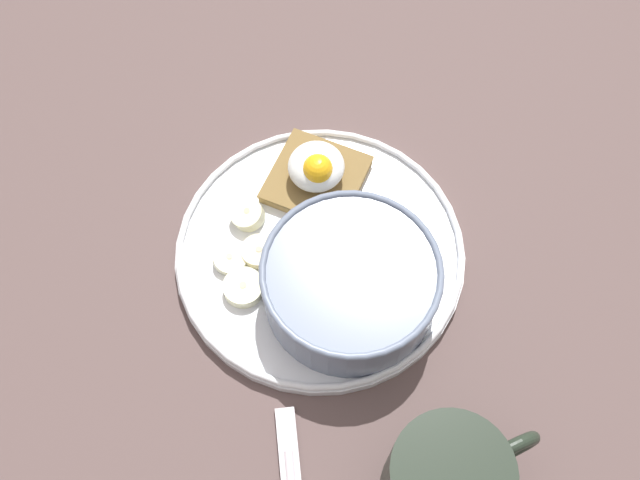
{
  "coord_description": "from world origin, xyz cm",
  "views": [
    {
      "loc": [
        -18.67,
        -21.06,
        60.7
      ],
      "look_at": [
        0.0,
        0.0,
        5.0
      ],
      "focal_mm": 40.0,
      "sensor_mm": 36.0,
      "label": 1
    }
  ],
  "objects_px": {
    "oatmeal_bowl": "(350,283)",
    "toast_slice": "(316,179)",
    "poached_egg": "(317,167)",
    "banana_slice_back": "(243,287)",
    "banana_slice_right": "(230,258)",
    "banana_slice_front": "(259,251)",
    "banana_slice_left": "(247,214)"
  },
  "relations": [
    {
      "from": "oatmeal_bowl",
      "to": "banana_slice_right",
      "type": "xyz_separation_m",
      "value": [
        -0.06,
        0.09,
        -0.02
      ]
    },
    {
      "from": "banana_slice_front",
      "to": "banana_slice_right",
      "type": "distance_m",
      "value": 0.03
    },
    {
      "from": "oatmeal_bowl",
      "to": "toast_slice",
      "type": "bearing_deg",
      "value": 62.56
    },
    {
      "from": "poached_egg",
      "to": "banana_slice_front",
      "type": "distance_m",
      "value": 0.09
    },
    {
      "from": "banana_slice_left",
      "to": "banana_slice_back",
      "type": "xyz_separation_m",
      "value": [
        -0.05,
        -0.05,
        -0.0
      ]
    },
    {
      "from": "oatmeal_bowl",
      "to": "banana_slice_back",
      "type": "relative_size",
      "value": 3.13
    },
    {
      "from": "banana_slice_left",
      "to": "banana_slice_back",
      "type": "bearing_deg",
      "value": -131.9
    },
    {
      "from": "banana_slice_front",
      "to": "banana_slice_back",
      "type": "height_order",
      "value": "banana_slice_back"
    },
    {
      "from": "poached_egg",
      "to": "toast_slice",
      "type": "bearing_deg",
      "value": 57.06
    },
    {
      "from": "banana_slice_left",
      "to": "banana_slice_right",
      "type": "bearing_deg",
      "value": -149.56
    },
    {
      "from": "banana_slice_back",
      "to": "banana_slice_left",
      "type": "bearing_deg",
      "value": 48.1
    },
    {
      "from": "oatmeal_bowl",
      "to": "banana_slice_front",
      "type": "xyz_separation_m",
      "value": [
        -0.03,
        0.08,
        -0.02
      ]
    },
    {
      "from": "poached_egg",
      "to": "banana_slice_right",
      "type": "xyz_separation_m",
      "value": [
        -0.11,
        -0.01,
        -0.02
      ]
    },
    {
      "from": "poached_egg",
      "to": "banana_slice_left",
      "type": "xyz_separation_m",
      "value": [
        -0.07,
        0.01,
        -0.02
      ]
    },
    {
      "from": "banana_slice_front",
      "to": "banana_slice_back",
      "type": "xyz_separation_m",
      "value": [
        -0.03,
        -0.02,
        0.0
      ]
    },
    {
      "from": "banana_slice_back",
      "to": "banana_slice_right",
      "type": "relative_size",
      "value": 1.28
    },
    {
      "from": "oatmeal_bowl",
      "to": "poached_egg",
      "type": "relative_size",
      "value": 2.89
    },
    {
      "from": "oatmeal_bowl",
      "to": "banana_slice_front",
      "type": "height_order",
      "value": "oatmeal_bowl"
    },
    {
      "from": "toast_slice",
      "to": "banana_slice_back",
      "type": "relative_size",
      "value": 2.3
    },
    {
      "from": "poached_egg",
      "to": "banana_slice_back",
      "type": "relative_size",
      "value": 1.08
    },
    {
      "from": "banana_slice_front",
      "to": "poached_egg",
      "type": "bearing_deg",
      "value": 13.36
    },
    {
      "from": "oatmeal_bowl",
      "to": "banana_slice_left",
      "type": "xyz_separation_m",
      "value": [
        -0.02,
        0.12,
        -0.02
      ]
    },
    {
      "from": "toast_slice",
      "to": "banana_slice_right",
      "type": "height_order",
      "value": "same"
    },
    {
      "from": "poached_egg",
      "to": "banana_slice_right",
      "type": "bearing_deg",
      "value": -175.37
    },
    {
      "from": "banana_slice_right",
      "to": "banana_slice_left",
      "type": "bearing_deg",
      "value": 30.44
    },
    {
      "from": "oatmeal_bowl",
      "to": "banana_slice_right",
      "type": "relative_size",
      "value": 4.01
    },
    {
      "from": "poached_egg",
      "to": "banana_slice_back",
      "type": "xyz_separation_m",
      "value": [
        -0.12,
        -0.04,
        -0.02
      ]
    },
    {
      "from": "banana_slice_right",
      "to": "banana_slice_back",
      "type": "bearing_deg",
      "value": -105.71
    },
    {
      "from": "poached_egg",
      "to": "banana_slice_back",
      "type": "bearing_deg",
      "value": -161.93
    },
    {
      "from": "poached_egg",
      "to": "banana_slice_back",
      "type": "distance_m",
      "value": 0.13
    },
    {
      "from": "banana_slice_left",
      "to": "banana_slice_right",
      "type": "distance_m",
      "value": 0.05
    },
    {
      "from": "oatmeal_bowl",
      "to": "banana_slice_right",
      "type": "bearing_deg",
      "value": 121.21
    }
  ]
}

